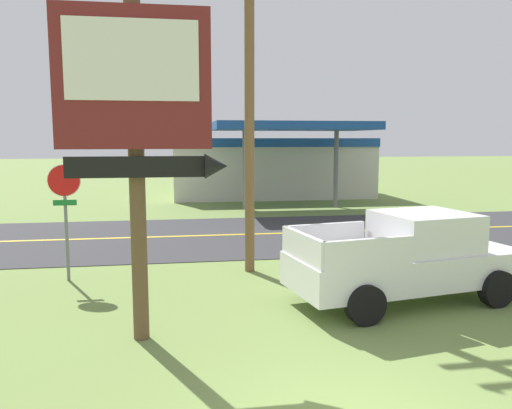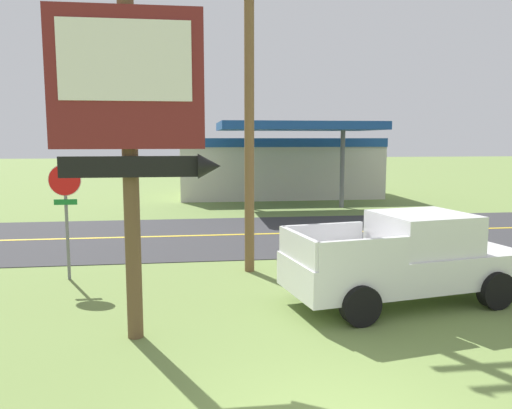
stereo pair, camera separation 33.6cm
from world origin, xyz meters
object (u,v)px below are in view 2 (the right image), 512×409
utility_pole (249,102)px  gas_station (278,165)px  pickup_white_parked_on_lawn (407,259)px  motel_sign (132,113)px  stop_sign (66,201)px

utility_pole → gas_station: bearing=77.6°
utility_pole → pickup_white_parked_on_lawn: (3.10, -3.05, -3.56)m
pickup_white_parked_on_lawn → utility_pole: bearing=135.5°
motel_sign → stop_sign: (-2.14, 4.24, -1.98)m
motel_sign → stop_sign: bearing=116.8°
stop_sign → pickup_white_parked_on_lawn: 8.35m
stop_sign → gas_station: gas_station is taller
motel_sign → pickup_white_parked_on_lawn: bearing=14.1°
stop_sign → utility_pole: 5.31m
utility_pole → gas_station: utility_pole is taller
stop_sign → pickup_white_parked_on_lawn: bearing=-20.0°
gas_station → pickup_white_parked_on_lawn: bearing=-92.2°
motel_sign → pickup_white_parked_on_lawn: motel_sign is taller
stop_sign → motel_sign: bearing=-63.2°
motel_sign → stop_sign: 5.14m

